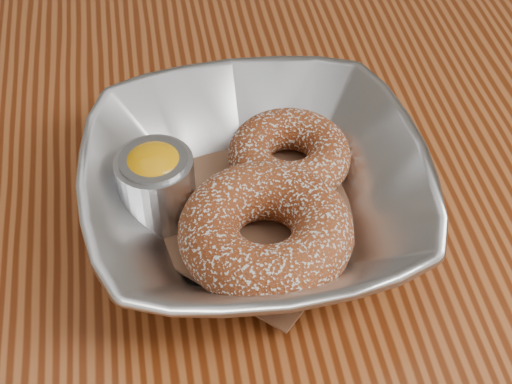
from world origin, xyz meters
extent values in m
cube|color=brown|center=(0.00, 0.00, 0.73)|extent=(1.20, 0.80, 0.04)
imported|color=#B6B8BD|center=(-0.08, -0.03, 0.78)|extent=(0.24, 0.24, 0.06)
cube|color=brown|center=(-0.08, -0.03, 0.76)|extent=(0.21, 0.21, 0.00)
torus|color=brown|center=(-0.05, 0.00, 0.78)|extent=(0.12, 0.12, 0.03)
torus|color=brown|center=(-0.08, -0.07, 0.78)|extent=(0.13, 0.13, 0.04)
cylinder|color=#B6B8BD|center=(-0.15, -0.02, 0.78)|extent=(0.05, 0.05, 0.05)
cylinder|color=gray|center=(-0.15, -0.02, 0.79)|extent=(0.05, 0.05, 0.05)
ellipsoid|color=#FFA607|center=(-0.15, -0.02, 0.80)|extent=(0.04, 0.04, 0.03)
camera|label=1|loc=(-0.15, -0.40, 1.17)|focal=55.00mm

